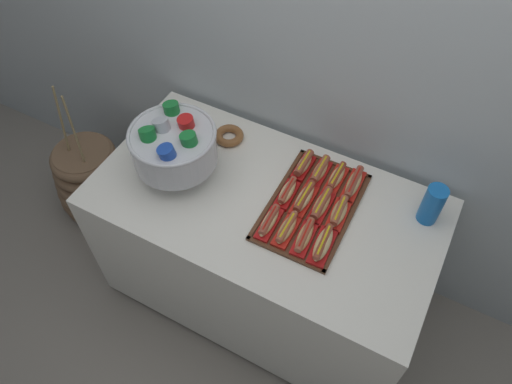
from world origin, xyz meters
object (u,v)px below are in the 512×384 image
floor_vase (93,180)px  donut (229,136)px  hot_dog_0 (269,222)px  hot_dog_5 (304,199)px  hot_dog_3 (323,244)px  hot_dog_4 (287,192)px  hot_dog_6 (321,205)px  hot_dog_7 (339,213)px  hot_dog_9 (320,171)px  hot_dog_10 (336,178)px  hot_dog_11 (353,184)px  serving_tray (312,207)px  cup_stack (432,205)px  punch_bowl (174,145)px  buffet_table (264,249)px  hot_dog_2 (304,237)px  hot_dog_1 (287,229)px  hot_dog_8 (304,165)px

floor_vase → donut: bearing=12.5°
hot_dog_0 → hot_dog_5: 0.18m
hot_dog_3 → hot_dog_4: (-0.23, 0.16, -0.00)m
hot_dog_4 → floor_vase: bearing=-179.8°
hot_dog_6 → hot_dog_7: size_ratio=1.06×
hot_dog_9 → hot_dog_10: (0.07, 0.00, -0.00)m
hot_dog_11 → hot_dog_0: bearing=-123.6°
serving_tray → hot_dog_10: bearing=77.9°
hot_dog_10 → cup_stack: cup_stack is taller
hot_dog_10 → floor_vase: bearing=-172.8°
hot_dog_4 → hot_dog_11: (0.22, 0.17, 0.00)m
hot_dog_9 → hot_dog_11: hot_dog_9 is taller
punch_bowl → hot_dog_9: bearing=25.5°
buffet_table → hot_dog_2: 0.48m
hot_dog_1 → hot_dog_8: size_ratio=1.06×
hot_dog_0 → hot_dog_8: hot_dog_8 is taller
hot_dog_8 → hot_dog_9: size_ratio=0.97×
hot_dog_2 → hot_dog_4: size_ratio=1.11×
hot_dog_0 → hot_dog_5: (0.07, 0.17, 0.00)m
hot_dog_3 → hot_dog_11: size_ratio=0.99×
hot_dog_1 → hot_dog_10: same height
hot_dog_8 → hot_dog_10: (0.15, 0.00, -0.00)m
serving_tray → hot_dog_4: 0.12m
serving_tray → hot_dog_7: (0.11, 0.00, 0.03)m
punch_bowl → donut: 0.32m
serving_tray → cup_stack: (0.42, 0.17, 0.09)m
hot_dog_5 → hot_dog_7: size_ratio=1.09×
hot_dog_1 → donut: hot_dog_1 is taller
hot_dog_0 → hot_dog_8: 0.33m
floor_vase → serving_tray: size_ratio=1.65×
buffet_table → hot_dog_5: hot_dog_5 is taller
serving_tray → hot_dog_5: 0.05m
floor_vase → hot_dog_0: floor_vase is taller
hot_dog_6 → serving_tray: bearing=-179.3°
hot_dog_1 → hot_dog_7: 0.22m
hot_dog_11 → donut: bearing=178.8°
serving_tray → hot_dog_2: bearing=-76.5°
hot_dog_2 → hot_dog_7: bearing=66.3°
cup_stack → hot_dog_3: bearing=-133.2°
serving_tray → hot_dog_1: bearing=-102.1°
floor_vase → hot_dog_1: (1.29, -0.16, 0.61)m
serving_tray → floor_vase: bearing=-179.7°
punch_bowl → hot_dog_6: bearing=8.7°
hot_dog_4 → hot_dog_6: bearing=0.7°
hot_dog_2 → hot_dog_9: (-0.08, 0.33, 0.00)m
hot_dog_9 → hot_dog_5: bearing=-89.3°
hot_dog_2 → hot_dog_0: bearing=-179.3°
hot_dog_4 → hot_dog_11: 0.28m
hot_dog_3 → hot_dog_9: same height
hot_dog_3 → hot_dog_6: (-0.08, 0.16, 0.00)m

